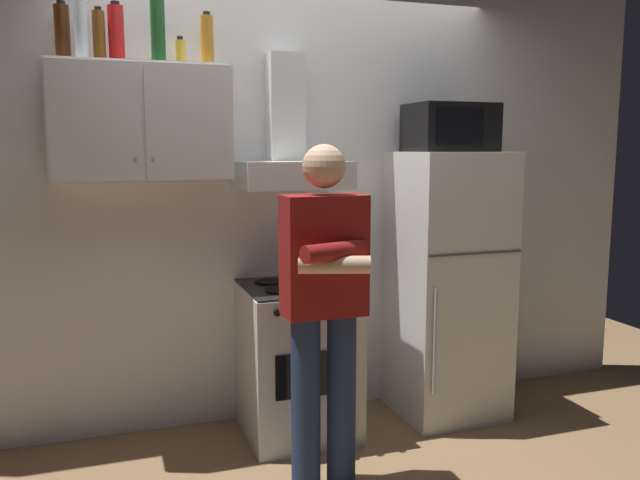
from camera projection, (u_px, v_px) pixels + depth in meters
name	position (u px, v px, depth m)	size (l,w,h in m)	color
ground_plane	(320.00, 449.00, 3.49)	(7.00, 7.00, 0.00)	olive
back_wall_tiled	(288.00, 194.00, 3.86)	(4.80, 0.10, 2.70)	white
upper_cabinet	(141.00, 123.00, 3.33)	(0.90, 0.37, 0.60)	silver
stove_oven	(298.00, 360.00, 3.65)	(0.60, 0.62, 0.87)	white
range_hood	(290.00, 152.00, 3.60)	(0.60, 0.44, 0.75)	white
refrigerator	(447.00, 285.00, 3.90)	(0.60, 0.62, 1.60)	white
microwave	(450.00, 128.00, 3.78)	(0.48, 0.37, 0.28)	black
person_standing	(324.00, 304.00, 3.00)	(0.38, 0.33, 1.64)	navy
cooking_pot	(326.00, 276.00, 3.51)	(0.30, 0.20, 0.11)	#B7BABF
bottle_wine_green	(158.00, 30.00, 3.29)	(0.07, 0.07, 0.36)	#19471E
bottle_liquor_amber	(207.00, 41.00, 3.40)	(0.07, 0.07, 0.28)	#B7721E
bottle_soda_red	(116.00, 34.00, 3.23)	(0.08, 0.08, 0.30)	red
bottle_rum_dark	(62.00, 32.00, 3.17)	(0.07, 0.07, 0.29)	#47230F
bottle_vodka_clear	(81.00, 30.00, 3.16)	(0.07, 0.07, 0.30)	silver
bottle_beer_brown	(99.00, 36.00, 3.19)	(0.06, 0.06, 0.26)	brown
bottle_spice_jar	(180.00, 52.00, 3.36)	(0.05, 0.05, 0.15)	gold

